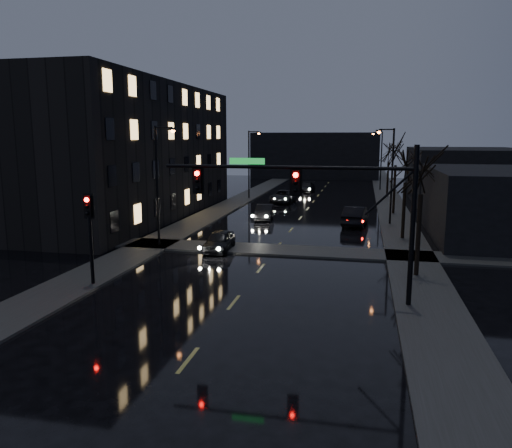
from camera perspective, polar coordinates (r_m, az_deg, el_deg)
The scene contains 23 objects.
ground at distance 15.65m, azimuth -10.38°, elevation -18.12°, with size 160.00×160.00×0.00m, color black.
sidewalk_left at distance 50.24m, azimuth -4.15°, elevation 1.62°, with size 3.00×140.00×0.12m, color #2D2D2B.
sidewalk_right at distance 48.35m, azimuth 15.58°, elevation 0.95°, with size 3.00×140.00×0.12m, color #2D2D2B.
sidewalk_cross at distance 32.50m, azimuth 2.13°, elevation -2.96°, with size 40.00×3.00×0.12m, color #2D2D2B.
apartment_block at distance 48.04m, azimuth -15.24°, elevation 8.04°, with size 12.00×30.00×12.00m, color black.
commercial_right_near at distance 40.27m, azimuth 26.47°, elevation 2.03°, with size 10.00×14.00×5.00m, color black.
commercial_right_far at distance 61.94m, azimuth 22.93°, elevation 5.18°, with size 12.00×18.00×6.00m, color black.
far_block at distance 91.16m, azimuth 6.86°, elevation 7.80°, with size 22.00×10.00×8.00m, color black.
signal_mast at distance 21.90m, azimuth 7.81°, elevation 3.43°, with size 11.11×0.41×7.00m.
signal_pole_left at distance 25.65m, azimuth -18.46°, elevation -0.24°, with size 0.35×0.41×4.53m.
tree_near at distance 26.89m, azimuth 18.52°, elevation 7.09°, with size 3.52×3.52×8.08m.
tree_mid_a at distance 36.85m, azimuth 16.82°, elevation 7.21°, with size 3.30×3.30×7.58m.
tree_mid_b at distance 48.80m, azimuth 15.76°, elevation 8.75°, with size 3.74×3.74×8.59m.
tree_far at distance 62.79m, azimuth 14.97°, elevation 8.48°, with size 3.43×3.43×7.88m.
streetlight_l_near at distance 33.46m, azimuth -10.92°, elevation 5.41°, with size 1.53×0.28×8.00m.
streetlight_l_far at distance 59.22m, azimuth -0.62°, elevation 7.49°, with size 1.53×0.28×8.00m.
streetlight_r_mid at distance 42.83m, azimuth 15.03°, elevation 6.21°, with size 1.53×0.28×8.00m.
streetlight_r_far at distance 70.78m, azimuth 13.96°, elevation 7.61°, with size 1.53×0.28×8.00m.
oncoming_car_a at distance 32.39m, azimuth -4.22°, elevation -1.92°, with size 1.58×3.93×1.34m, color black.
oncoming_car_b at distance 44.55m, azimuth 0.96°, elevation 1.36°, with size 1.41×4.04×1.33m, color black.
oncoming_car_c at distance 56.12m, azimuth 3.11°, elevation 3.17°, with size 2.34×5.08×1.41m, color black.
oncoming_car_d at distance 67.01m, azimuth 5.82°, elevation 4.19°, with size 1.82×4.47×1.30m, color black.
lead_car at distance 42.51m, azimuth 11.29°, elevation 0.93°, with size 1.69×4.84×1.59m, color black.
Camera 1 is at (5.47, -12.70, 7.33)m, focal length 35.00 mm.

